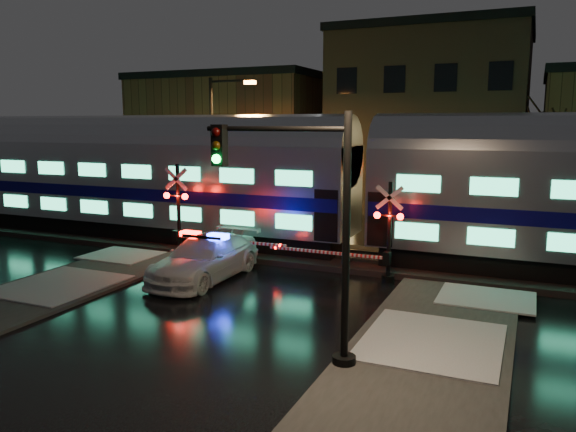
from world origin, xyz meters
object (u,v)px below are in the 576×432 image
at_px(crossing_signal_left, 185,221).
at_px(streetlight, 217,143).
at_px(traffic_light, 307,233).
at_px(crossing_signal_right, 378,242).
at_px(police_car, 205,258).

distance_m(crossing_signal_left, streetlight, 7.72).
distance_m(crossing_signal_left, traffic_light, 11.51).
relative_size(crossing_signal_right, traffic_light, 0.87).
xyz_separation_m(crossing_signal_left, streetlight, (-2.38, 6.69, 3.02)).
xyz_separation_m(crossing_signal_right, crossing_signal_left, (-8.36, 0.01, 0.16)).
height_order(crossing_signal_right, crossing_signal_left, crossing_signal_left).
xyz_separation_m(police_car, crossing_signal_left, (-2.33, 2.19, 0.88)).
bearing_deg(crossing_signal_left, streetlight, 109.57).
relative_size(crossing_signal_left, streetlight, 0.71).
bearing_deg(crossing_signal_right, crossing_signal_left, 179.94).
bearing_deg(traffic_light, crossing_signal_right, 87.86).
bearing_deg(crossing_signal_left, traffic_light, -41.30).
relative_size(police_car, streetlight, 0.68).
bearing_deg(streetlight, police_car, -62.07).
height_order(traffic_light, streetlight, streetlight).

